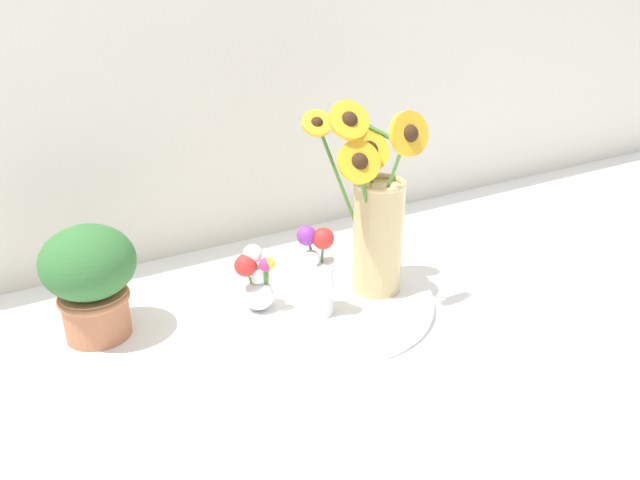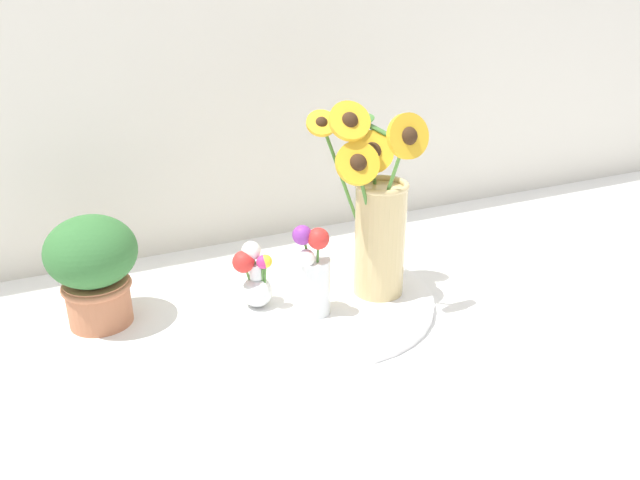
# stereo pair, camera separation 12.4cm
# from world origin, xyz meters

# --- Properties ---
(ground_plane) EXTENTS (6.00, 6.00, 0.00)m
(ground_plane) POSITION_xyz_m (0.00, 0.00, 0.00)
(ground_plane) COLOR white
(serving_tray) EXTENTS (0.47, 0.47, 0.02)m
(serving_tray) POSITION_xyz_m (-0.01, 0.06, 0.01)
(serving_tray) COLOR white
(serving_tray) RESTS_ON ground_plane
(mason_jar_sunflowers) EXTENTS (0.22, 0.23, 0.40)m
(mason_jar_sunflowers) POSITION_xyz_m (0.11, 0.03, 0.18)
(mason_jar_sunflowers) COLOR #D1B77A
(mason_jar_sunflowers) RESTS_ON serving_tray
(vase_small_center) EXTENTS (0.07, 0.07, 0.19)m
(vase_small_center) POSITION_xyz_m (-0.05, -0.00, 0.11)
(vase_small_center) COLOR white
(vase_small_center) RESTS_ON serving_tray
(vase_bulb_right) EXTENTS (0.08, 0.06, 0.14)m
(vase_bulb_right) POSITION_xyz_m (-0.14, 0.07, 0.08)
(vase_bulb_right) COLOR white
(vase_bulb_right) RESTS_ON serving_tray
(potted_plant) EXTENTS (0.17, 0.17, 0.22)m
(potted_plant) POSITION_xyz_m (-0.43, 0.17, 0.12)
(potted_plant) COLOR #B7704C
(potted_plant) RESTS_ON ground_plane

